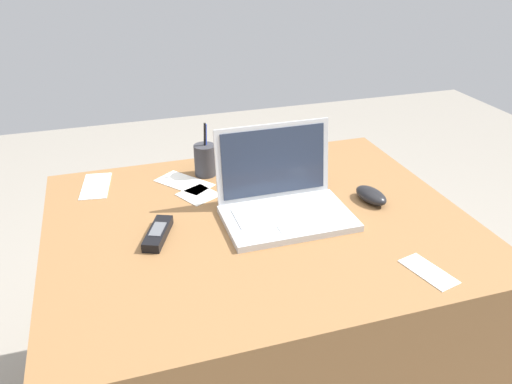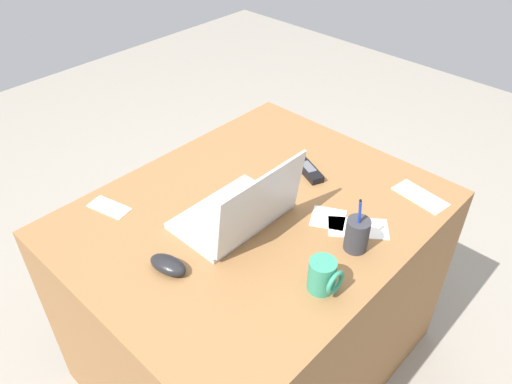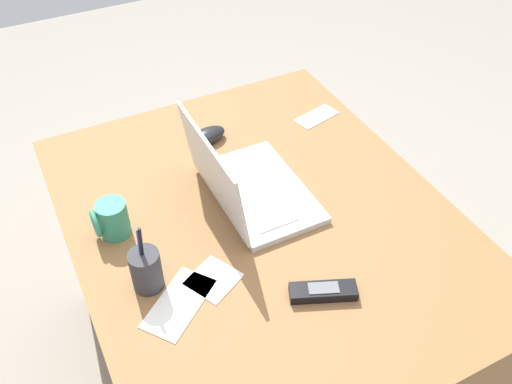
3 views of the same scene
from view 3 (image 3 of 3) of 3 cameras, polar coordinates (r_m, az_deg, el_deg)
The scene contains 10 objects.
ground_plane at distance 1.97m, azimuth 0.40°, elevation -17.83°, with size 6.00×6.00×0.00m, color gray.
desk at distance 1.66m, azimuth 0.47°, elevation -11.54°, with size 1.12×0.91×0.74m, color olive.
laptop at distance 1.38m, azimuth -1.09°, elevation 0.66°, with size 0.34×0.25×0.23m.
computer_mouse at distance 1.59m, azimuth -5.09°, elevation 5.77°, with size 0.06×0.11×0.04m, color black.
coffee_mug_white at distance 1.34m, azimuth -14.64°, elevation -2.74°, with size 0.07×0.08×0.09m.
cordless_phone at distance 1.21m, azimuth 6.92°, elevation -10.13°, with size 0.10×0.15×0.03m.
pen_holder at distance 1.21m, azimuth -11.24°, elevation -7.85°, with size 0.07×0.07×0.17m.
paper_note_near_laptop at distance 1.24m, azimuth -4.42°, elevation -8.95°, with size 0.10×0.10×0.00m, color white.
paper_note_right at distance 1.70m, azimuth 6.26°, elevation 7.73°, with size 0.06×0.13×0.00m, color white.
paper_note_front at distance 1.21m, azimuth -7.94°, elevation -11.27°, with size 0.09×0.18×0.00m, color white.
Camera 3 is at (-0.85, 0.44, 1.72)m, focal length 38.87 mm.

